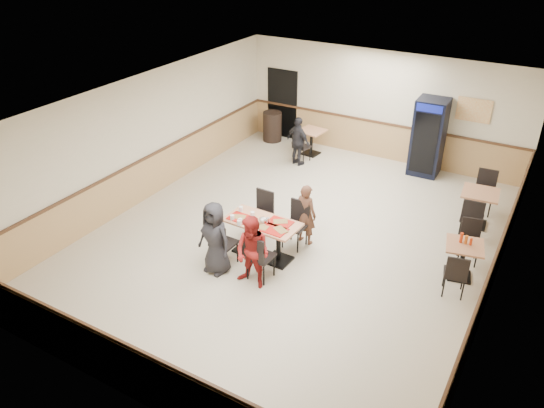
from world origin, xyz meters
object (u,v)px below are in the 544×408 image
Objects in this scene: side_table_near at (463,256)px; main_table at (263,233)px; lone_diner at (298,141)px; back_table at (311,138)px; diner_man_opposite at (306,214)px; diner_woman_left at (215,238)px; diner_woman_right at (253,253)px; pepsi_cooler at (428,137)px; trash_bin at (272,126)px; side_table_far at (479,203)px.

main_table is at bearing -160.71° from side_table_near.
lone_diner is 0.85m from back_table.
lone_diner is at bearing -51.77° from diner_man_opposite.
back_table is (-0.94, 6.03, -0.26)m from diner_woman_left.
lone_diner is at bearing 112.67° from diner_woman_right.
pepsi_cooler is (-1.92, 4.25, 0.54)m from side_table_near.
trash_bin reaches higher than main_table.
back_table is 0.37× the size of pepsi_cooler.
lone_diner is at bearing -38.24° from trash_bin.
side_table_near is 0.97× the size of side_table_far.
lone_diner is 1.69× the size of side_table_near.
diner_woman_right is 7.20m from trash_bin.
side_table_near is 6.39m from back_table.
lone_diner is 5.93m from side_table_near.
lone_diner is (-0.94, 5.20, -0.06)m from diner_woman_left.
main_table is at bearing 114.25° from diner_woman_right.
diner_woman_right is 0.71× the size of pepsi_cooler.
side_table_far is 0.93× the size of trash_bin.
side_table_near is 0.40× the size of pepsi_cooler.
side_table_far is (-0.15, 2.15, 0.06)m from side_table_near.
main_table is 1.12× the size of lone_diner.
lone_diner reaches higher than trash_bin.
side_table_far is at bearing -131.29° from diner_man_opposite.
back_table is (-5.09, 3.86, 0.00)m from side_table_near.
lone_diner is 1.53× the size of trash_bin.
back_table is at bearing 160.91° from side_table_far.
pepsi_cooler is (3.17, 1.22, 0.34)m from lone_diner.
side_table_far is 6.75m from trash_bin.
trash_bin is at bearing 120.91° from diner_woman_right.
diner_woman_left reaches higher than trash_bin.
side_table_near is at bearing -164.75° from diner_man_opposite.
pepsi_cooler is at bearing 78.35° from diner_woman_left.
diner_woman_left reaches higher than main_table.
diner_woman_left is at bearing -110.80° from pepsi_cooler.
trash_bin is (-3.45, 4.59, -0.22)m from diner_man_opposite.
trash_bin is (-2.43, 6.38, -0.30)m from diner_woman_left.
pepsi_cooler reaches higher than side_table_far.
lone_diner is 5.02m from side_table_far.
diner_woman_left is 1.11× the size of diner_man_opposite.
side_table_near is 4.69m from pepsi_cooler.
lone_diner is at bearing -160.57° from pepsi_cooler.
lone_diner is at bearing 149.21° from side_table_near.
diner_woman_left is 1.84× the size of side_table_near.
back_table is (-1.79, 6.05, -0.23)m from diner_woman_right.
lone_diner is at bearing 169.88° from side_table_far.
lone_diner is (-1.45, 4.31, 0.15)m from main_table.
diner_man_opposite reaches higher than back_table.
side_table_near is (3.29, 2.20, -0.24)m from diner_woman_right.
back_table is at bearing 142.82° from side_table_near.
main_table is 1.71× the size of trash_bin.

